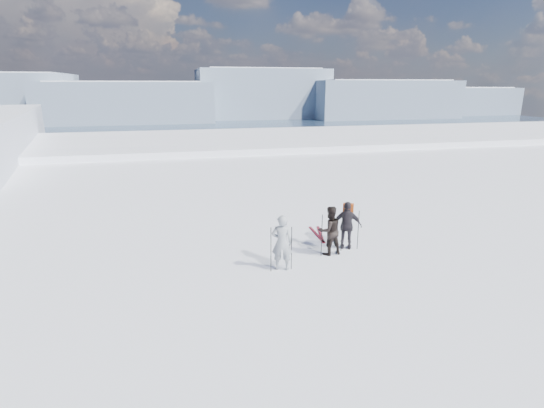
{
  "coord_description": "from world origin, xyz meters",
  "views": [
    {
      "loc": [
        -5.1,
        -8.92,
        5.1
      ],
      "look_at": [
        -2.17,
        3.0,
        1.66
      ],
      "focal_mm": 28.0,
      "sensor_mm": 36.0,
      "label": 1
    }
  ],
  "objects_px": {
    "skier_grey": "(282,243)",
    "skier_dark": "(330,231)",
    "skier_pack": "(347,226)",
    "skis_loose": "(319,234)"
  },
  "relations": [
    {
      "from": "skier_dark",
      "to": "skier_pack",
      "type": "height_order",
      "value": "skier_pack"
    },
    {
      "from": "skier_grey",
      "to": "skis_loose",
      "type": "bearing_deg",
      "value": -112.41
    },
    {
      "from": "skis_loose",
      "to": "skier_grey",
      "type": "bearing_deg",
      "value": -129.12
    },
    {
      "from": "skier_pack",
      "to": "skis_loose",
      "type": "distance_m",
      "value": 1.69
    },
    {
      "from": "skier_grey",
      "to": "skier_pack",
      "type": "relative_size",
      "value": 1.04
    },
    {
      "from": "skier_grey",
      "to": "skier_dark",
      "type": "distance_m",
      "value": 1.89
    },
    {
      "from": "skier_dark",
      "to": "skis_loose",
      "type": "distance_m",
      "value": 1.93
    },
    {
      "from": "skier_grey",
      "to": "skier_dark",
      "type": "xyz_separation_m",
      "value": [
        1.74,
        0.75,
        -0.04
      ]
    },
    {
      "from": "skier_dark",
      "to": "skier_pack",
      "type": "bearing_deg",
      "value": -164.3
    },
    {
      "from": "skier_pack",
      "to": "skis_loose",
      "type": "height_order",
      "value": "skier_pack"
    }
  ]
}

